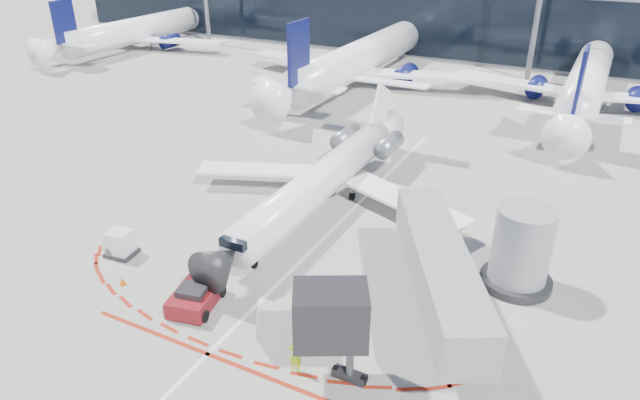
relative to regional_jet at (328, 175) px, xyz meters
The scene contains 12 objects.
ground 6.32m from the regional_jet, 69.23° to the right, with size 260.00×260.00×0.00m, color slate.
apron_centerline 4.67m from the regional_jet, 59.28° to the right, with size 0.25×40.00×0.01m, color silver.
apron_stop_bar 17.30m from the regional_jet, 82.98° to the right, with size 14.00×0.25×0.01m, color maroon.
jet_bridge 14.66m from the regional_jet, 35.70° to the right, with size 10.03×15.20×4.90m.
regional_jet is the anchor object (origin of this frame).
pushback_tug 14.34m from the regional_jet, 93.05° to the right, with size 2.82×5.36×1.36m.
ramp_worker 17.29m from the regional_jet, 68.24° to the right, with size 0.66×0.43×1.81m, color #C7FF1A.
uld_container 14.76m from the regional_jet, 123.49° to the right, with size 1.96×1.73×1.65m.
safety_cone_left 15.82m from the regional_jet, 111.39° to the right, with size 0.37×0.37×0.51m, color #DD4E04.
bg_airliner_0 62.00m from the regional_jet, 144.69° to the left, with size 33.87×35.86×10.96m, color white, non-canonical shape.
bg_airliner_1 34.40m from the regional_jet, 109.33° to the left, with size 37.82×40.05×12.24m, color white, non-canonical shape.
bg_airliner_2 37.44m from the regional_jet, 67.36° to the left, with size 34.74×36.79×11.24m, color white, non-canonical shape.
Camera 1 is at (14.53, -27.80, 18.93)m, focal length 32.00 mm.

